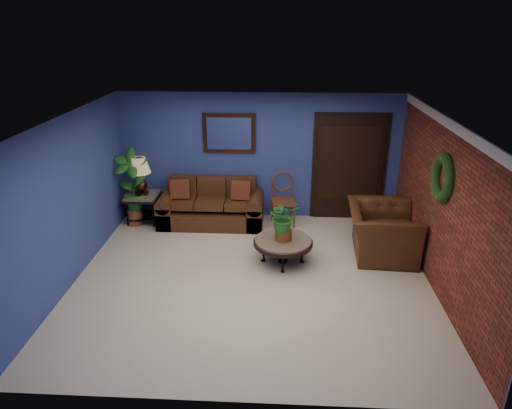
# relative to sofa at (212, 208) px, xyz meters

# --- Properties ---
(floor) EXTENTS (5.50, 5.50, 0.00)m
(floor) POSITION_rel_sofa_xyz_m (0.93, -2.08, -0.30)
(floor) COLOR #C2B3A1
(floor) RESTS_ON ground
(wall_back) EXTENTS (5.50, 0.04, 2.50)m
(wall_back) POSITION_rel_sofa_xyz_m (0.93, 0.42, 0.95)
(wall_back) COLOR navy
(wall_back) RESTS_ON ground
(wall_left) EXTENTS (0.04, 5.00, 2.50)m
(wall_left) POSITION_rel_sofa_xyz_m (-1.82, -2.08, 0.95)
(wall_left) COLOR navy
(wall_left) RESTS_ON ground
(wall_right_brick) EXTENTS (0.04, 5.00, 2.50)m
(wall_right_brick) POSITION_rel_sofa_xyz_m (3.68, -2.08, 0.95)
(wall_right_brick) COLOR maroon
(wall_right_brick) RESTS_ON ground
(ceiling) EXTENTS (5.50, 5.00, 0.02)m
(ceiling) POSITION_rel_sofa_xyz_m (0.93, -2.08, 2.20)
(ceiling) COLOR silver
(ceiling) RESTS_ON wall_back
(crown_molding) EXTENTS (0.03, 5.00, 0.14)m
(crown_molding) POSITION_rel_sofa_xyz_m (3.65, -2.08, 2.13)
(crown_molding) COLOR white
(crown_molding) RESTS_ON wall_right_brick
(wall_mirror) EXTENTS (1.02, 0.06, 0.77)m
(wall_mirror) POSITION_rel_sofa_xyz_m (0.33, 0.38, 1.42)
(wall_mirror) COLOR #3C1F0F
(wall_mirror) RESTS_ON wall_back
(closet_door) EXTENTS (1.44, 0.06, 2.18)m
(closet_door) POSITION_rel_sofa_xyz_m (2.68, 0.39, 0.75)
(closet_door) COLOR black
(closet_door) RESTS_ON wall_back
(wreath) EXTENTS (0.16, 0.72, 0.72)m
(wreath) POSITION_rel_sofa_xyz_m (3.62, -2.03, 1.40)
(wreath) COLOR black
(wreath) RESTS_ON wall_right_brick
(sofa) EXTENTS (2.03, 0.88, 0.91)m
(sofa) POSITION_rel_sofa_xyz_m (0.00, 0.00, 0.00)
(sofa) COLOR #452813
(sofa) RESTS_ON ground
(coffee_table) EXTENTS (0.98, 0.98, 0.42)m
(coffee_table) POSITION_rel_sofa_xyz_m (1.40, -1.54, 0.07)
(coffee_table) COLOR #57534C
(coffee_table) RESTS_ON ground
(end_table) EXTENTS (0.64, 0.64, 0.58)m
(end_table) POSITION_rel_sofa_xyz_m (-1.37, -0.03, 0.15)
(end_table) COLOR #57534C
(end_table) RESTS_ON ground
(table_lamp) EXTENTS (0.43, 0.43, 0.72)m
(table_lamp) POSITION_rel_sofa_xyz_m (-1.37, -0.03, 0.75)
(table_lamp) COLOR #3C1F0F
(table_lamp) RESTS_ON end_table
(side_chair) EXTENTS (0.50, 0.50, 1.03)m
(side_chair) POSITION_rel_sofa_xyz_m (1.39, 0.05, 0.29)
(side_chair) COLOR brown
(side_chair) RESTS_ON ground
(armchair) EXTENTS (1.21, 1.36, 0.84)m
(armchair) POSITION_rel_sofa_xyz_m (3.08, -1.14, 0.12)
(armchair) COLOR #452813
(armchair) RESTS_ON ground
(coffee_plant) EXTENTS (0.60, 0.55, 0.69)m
(coffee_plant) POSITION_rel_sofa_xyz_m (1.40, -1.54, 0.50)
(coffee_plant) COLOR brown
(coffee_plant) RESTS_ON coffee_table
(floor_plant) EXTENTS (0.40, 0.35, 0.77)m
(floor_plant) POSITION_rel_sofa_xyz_m (3.28, -0.19, 0.09)
(floor_plant) COLOR brown
(floor_plant) RESTS_ON ground
(tall_plant) EXTENTS (0.70, 0.50, 1.52)m
(tall_plant) POSITION_rel_sofa_xyz_m (-1.52, -0.14, 0.53)
(tall_plant) COLOR brown
(tall_plant) RESTS_ON ground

